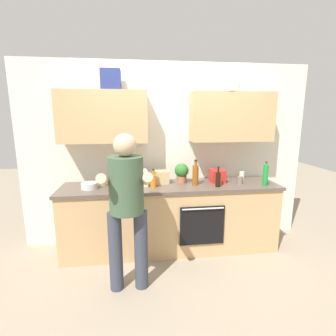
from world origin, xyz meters
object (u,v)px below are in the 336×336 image
object	(u,v)px
knife_block	(116,179)
grocery_bag_rice	(138,178)
person_standing	(127,201)
potted_herb	(182,172)
bottle_soy	(218,179)
cup_stoneware	(240,180)
mixing_bowl	(90,186)
bottle_syrup	(195,174)
bottle_oil	(115,181)
cup_coffee	(242,175)
bottle_juice	(153,181)
grocery_bag_crisps	(217,176)
bottle_soda	(265,175)
grocery_bag_bread	(162,177)

from	to	relation	value
knife_block	grocery_bag_rice	bearing A→B (deg)	9.34
person_standing	potted_herb	xyz separation A→B (m)	(0.71, 0.85, 0.08)
person_standing	bottle_soy	bearing A→B (deg)	27.96
cup_stoneware	knife_block	distance (m)	1.63
person_standing	mixing_bowl	world-z (taller)	person_standing
cup_stoneware	mixing_bowl	distance (m)	1.95
bottle_syrup	knife_block	distance (m)	1.02
bottle_oil	cup_coffee	size ratio (longest dim) A/B	2.81
potted_herb	grocery_bag_rice	distance (m)	0.59
bottle_juice	mixing_bowl	size ratio (longest dim) A/B	1.16
cup_stoneware	person_standing	bearing A→B (deg)	-154.34
grocery_bag_crisps	bottle_syrup	bearing A→B (deg)	-161.43
bottle_soda	bottle_oil	xyz separation A→B (m)	(-1.91, -0.00, -0.02)
bottle_juice	grocery_bag_crisps	world-z (taller)	bottle_juice
cup_stoneware	mixing_bowl	world-z (taller)	cup_stoneware
bottle_soy	potted_herb	world-z (taller)	potted_herb
bottle_soy	grocery_bag_rice	size ratio (longest dim) A/B	1.10
bottle_syrup	person_standing	bearing A→B (deg)	-140.13
bottle_syrup	grocery_bag_rice	bearing A→B (deg)	175.86
person_standing	cup_coffee	xyz separation A→B (m)	(1.61, 0.96, -0.01)
bottle_soda	grocery_bag_rice	distance (m)	1.65
bottle_soda	knife_block	distance (m)	1.92
person_standing	cup_stoneware	distance (m)	1.63
bottle_syrup	bottle_soy	bearing A→B (deg)	-24.88
person_standing	knife_block	distance (m)	0.75
bottle_syrup	potted_herb	world-z (taller)	bottle_syrup
bottle_soda	mixing_bowl	distance (m)	2.25
grocery_bag_rice	bottle_oil	bearing A→B (deg)	-144.30
bottle_juice	bottle_oil	distance (m)	0.48
bottle_soy	grocery_bag_bread	xyz separation A→B (m)	(-0.69, 0.25, -0.01)
bottle_soy	cup_stoneware	bearing A→B (deg)	17.38
person_standing	grocery_bag_crisps	bearing A→B (deg)	34.83
bottle_syrup	cup_stoneware	world-z (taller)	bottle_syrup
potted_herb	grocery_bag_crisps	distance (m)	0.50
grocery_bag_rice	cup_stoneware	bearing A→B (deg)	-2.97
mixing_bowl	grocery_bag_bread	bearing A→B (deg)	7.91
bottle_syrup	cup_stoneware	xyz separation A→B (m)	(0.61, -0.02, -0.09)
bottle_syrup	cup_coffee	bearing A→B (deg)	17.55
person_standing	bottle_juice	world-z (taller)	person_standing
grocery_bag_crisps	bottle_soda	bearing A→B (deg)	-24.75
cup_coffee	potted_herb	distance (m)	0.91
bottle_juice	bottle_oil	bearing A→B (deg)	-167.03
bottle_syrup	grocery_bag_crisps	size ratio (longest dim) A/B	1.70
mixing_bowl	knife_block	bearing A→B (deg)	1.95
person_standing	bottle_soy	world-z (taller)	person_standing
bottle_oil	grocery_bag_rice	size ratio (longest dim) A/B	1.24
person_standing	cup_coffee	distance (m)	1.87
bottle_juice	bottle_oil	world-z (taller)	bottle_oil
bottle_oil	grocery_bag_crisps	xyz separation A→B (m)	(1.36, 0.26, -0.03)
knife_block	bottle_soda	bearing A→B (deg)	-4.55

